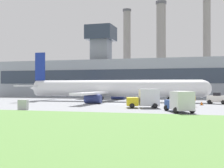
{
  "coord_description": "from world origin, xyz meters",
  "views": [
    {
      "loc": [
        13.33,
        -50.81,
        3.04
      ],
      "look_at": [
        -3.24,
        5.74,
        3.31
      ],
      "focal_mm": 50.0,
      "sensor_mm": 36.0,
      "label": 1
    }
  ],
  "objects_px": {
    "ground_crew_person": "(194,101)",
    "fuel_truck": "(180,102)",
    "airplane": "(111,89)",
    "pushback_tug": "(217,99)",
    "baggage_truck": "(145,99)"
  },
  "relations": [
    {
      "from": "baggage_truck",
      "to": "fuel_truck",
      "type": "distance_m",
      "value": 7.73
    },
    {
      "from": "pushback_tug",
      "to": "baggage_truck",
      "type": "relative_size",
      "value": 0.69
    },
    {
      "from": "airplane",
      "to": "pushback_tug",
      "type": "xyz_separation_m",
      "value": [
        18.9,
        -2.73,
        -1.61
      ]
    },
    {
      "from": "ground_crew_person",
      "to": "fuel_truck",
      "type": "bearing_deg",
      "value": -97.33
    },
    {
      "from": "fuel_truck",
      "to": "airplane",
      "type": "bearing_deg",
      "value": 124.54
    },
    {
      "from": "airplane",
      "to": "ground_crew_person",
      "type": "bearing_deg",
      "value": -34.14
    },
    {
      "from": "baggage_truck",
      "to": "fuel_truck",
      "type": "height_order",
      "value": "baggage_truck"
    },
    {
      "from": "pushback_tug",
      "to": "ground_crew_person",
      "type": "height_order",
      "value": "pushback_tug"
    },
    {
      "from": "fuel_truck",
      "to": "ground_crew_person",
      "type": "relative_size",
      "value": 3.29
    },
    {
      "from": "airplane",
      "to": "ground_crew_person",
      "type": "relative_size",
      "value": 21.04
    },
    {
      "from": "fuel_truck",
      "to": "baggage_truck",
      "type": "bearing_deg",
      "value": 130.7
    },
    {
      "from": "airplane",
      "to": "pushback_tug",
      "type": "height_order",
      "value": "airplane"
    },
    {
      "from": "airplane",
      "to": "pushback_tug",
      "type": "relative_size",
      "value": 10.75
    },
    {
      "from": "airplane",
      "to": "ground_crew_person",
      "type": "height_order",
      "value": "airplane"
    },
    {
      "from": "baggage_truck",
      "to": "ground_crew_person",
      "type": "distance_m",
      "value": 7.65
    }
  ]
}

